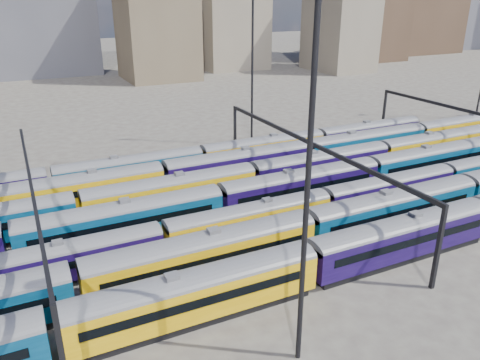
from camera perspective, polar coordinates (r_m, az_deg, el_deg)
name	(u,v)px	position (r m, az deg, el deg)	size (l,w,h in m)	color
ground	(231,218)	(53.63, -1.11, -4.71)	(500.00, 500.00, 0.00)	#46403B
rake_0	(310,259)	(41.13, 8.52, -9.50)	(124.66, 3.04, 5.12)	black
rake_1	(308,226)	(46.22, 8.27, -5.61)	(129.87, 3.17, 5.34)	black
rake_2	(250,217)	(48.49, 1.25, -4.54)	(130.57, 2.73, 4.58)	black
rake_3	(220,199)	(51.95, -2.51, -2.27)	(127.83, 3.12, 5.25)	black
rake_4	(252,175)	(58.76, 1.45, 0.61)	(125.81, 3.07, 5.17)	black
rake_5	(163,174)	(59.62, -9.39, 0.70)	(129.03, 3.15, 5.30)	black
rake_6	(130,167)	(63.59, -13.22, 1.56)	(100.05, 2.93, 4.93)	black
gantry_1	(33,194)	(46.86, -23.96, -1.60)	(0.35, 40.35, 8.03)	black
gantry_2	(308,150)	(55.68, 8.24, 3.62)	(0.35, 40.35, 8.03)	black
mast_2	(308,172)	(28.16, 8.34, 0.99)	(1.40, 0.50, 25.60)	black
mast_3	(252,61)	(76.85, 1.51, 14.28)	(1.40, 0.50, 25.60)	black
skyline	(364,3)	(194.70, 14.88, 20.09)	(399.22, 60.48, 50.03)	#665B4C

